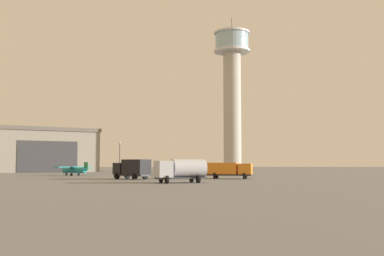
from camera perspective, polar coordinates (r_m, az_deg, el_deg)
The scene contains 9 objects.
ground_plane at distance 60.74m, azimuth -1.68°, elevation -6.70°, with size 400.00×400.00×0.00m, color slate.
control_tower at distance 126.76m, azimuth 4.95°, elevation 5.34°, with size 9.80×9.80×42.14m.
hangar at distance 132.55m, azimuth -18.17°, elevation -2.61°, with size 33.38×29.93×11.73m.
airplane_teal at distance 92.90m, azimuth -14.21°, elevation -4.96°, with size 6.71×8.35×2.63m.
truck_box_orange at distance 74.10m, azimuth 4.53°, elevation -5.09°, with size 7.52×4.18×2.54m.
truck_fuel_tanker_yellow at distance 92.07m, azimuth -1.90°, elevation -4.81°, with size 6.64×5.99×3.04m.
truck_fuel_tanker_silver at distance 59.22m, azimuth -1.37°, elevation -5.11°, with size 6.89×4.76×3.04m.
truck_box_black at distance 72.40m, azimuth -7.34°, elevation -4.93°, with size 6.35×5.90×3.05m.
light_post_west at distance 110.91m, azimuth -8.89°, elevation -3.18°, with size 0.44×0.44×7.51m.
Camera 1 is at (2.25, -60.64, 2.63)m, focal length 43.37 mm.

